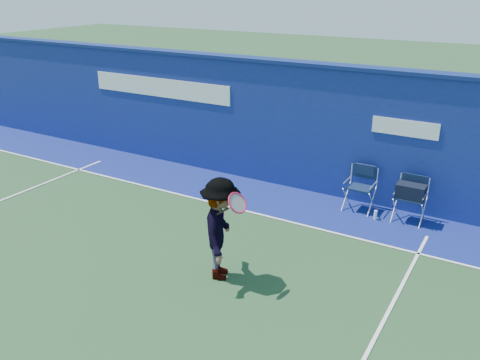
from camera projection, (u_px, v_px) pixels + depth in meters
The scene contains 8 objects.
ground at pixel (122, 268), 9.13m from camera, with size 80.00×80.00×0.00m, color #244425.
stadium_wall at pixel (260, 120), 12.74m from camera, with size 24.00×0.50×3.08m.
out_of_bounds_strip at pixel (238, 191), 12.42m from camera, with size 24.00×1.80×0.01m, color navy.
court_lines at pixel (144, 253), 9.61m from camera, with size 24.00×12.00×0.01m.
directors_chair_left at pixel (359, 196), 11.33m from camera, with size 0.59×0.55×1.00m.
directors_chair_right at pixel (409, 204), 10.74m from camera, with size 0.59×0.53×0.98m.
water_bottle at pixel (375, 215), 10.93m from camera, with size 0.07×0.07×0.21m, color white.
tennis_player at pixel (221, 229), 8.55m from camera, with size 1.11×1.35×1.82m.
Camera 1 is at (5.84, -5.75, 4.82)m, focal length 38.00 mm.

